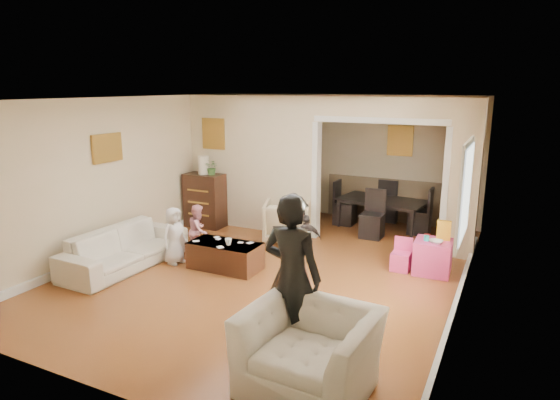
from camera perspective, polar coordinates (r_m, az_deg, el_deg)
The scene contains 27 objects.
floor at distance 7.64m, azimuth -0.67°, elevation -8.00°, with size 7.00×7.00×0.00m, color #A35C2A.
partition_left at distance 9.47m, azimuth -3.21°, elevation 4.32°, with size 2.75×0.18×2.60m, color beige.
partition_right at distance 8.32m, azimuth 20.62°, elevation 2.22°, with size 0.55×0.18×2.60m, color beige.
partition_header at distance 8.43m, azimuth 11.79°, elevation 10.64°, with size 2.22×0.18×0.35m, color beige.
window_pane at distance 6.10m, azimuth 21.01°, elevation 0.80°, with size 0.03×0.95×1.10m, color white.
framed_art_partition at distance 9.75m, azimuth -7.82°, elevation 7.73°, with size 0.45×0.03×0.55m, color brown.
framed_art_sofa_wall at distance 8.32m, azimuth -19.67°, elevation 5.79°, with size 0.03×0.55×0.40m, color brown.
framed_art_alcove at distance 10.08m, azimuth 13.97°, elevation 6.79°, with size 0.45×0.03×0.55m, color brown.
sofa at distance 7.97m, azimuth -17.79°, elevation -5.41°, with size 2.09×0.82×0.61m, color beige.
armchair_back at distance 8.82m, azimuth 0.81°, elevation -2.51°, with size 0.79×0.82×0.74m, color tan.
armchair_front at distance 4.71m, azimuth 3.47°, elevation -17.29°, with size 1.18×1.03×0.77m, color beige.
dresser at distance 9.82m, azimuth -8.83°, elevation -0.04°, with size 0.78×0.44×1.07m, color black.
table_lamp at distance 9.68m, azimuth -8.98°, elevation 4.09°, with size 0.22×0.22×0.36m, color #F4E5C7.
potted_plant at distance 9.58m, azimuth -8.00°, elevation 3.82°, with size 0.27×0.23×0.30m, color #467132.
coffee_table at distance 7.60m, azimuth -6.48°, elevation -6.53°, with size 1.11×0.55×0.41m, color #3C2013.
coffee_cup at distance 7.43m, azimuth -6.09°, elevation -4.90°, with size 0.11×0.11×0.10m, color silver.
play_table at distance 7.72m, azimuth 17.51°, elevation -6.39°, with size 0.53×0.53×0.51m, color #DD3A84.
cereal_box at distance 7.68m, azimuth 18.72°, elevation -3.41°, with size 0.20×0.07×0.30m, color yellow.
cyan_cup at distance 7.60m, azimuth 16.86°, elevation -4.32°, with size 0.08×0.08×0.08m, color #27C6C4.
toy_block at distance 7.77m, azimuth 16.92°, elevation -4.06°, with size 0.08×0.06×0.05m, color red.
play_bowl at distance 7.52m, azimuth 17.89°, elevation -4.71°, with size 0.20×0.20×0.05m, color silver.
dining_table at distance 9.80m, azimuth 11.80°, elevation -1.65°, with size 1.67×0.93×0.59m, color black.
adult_person at distance 5.00m, azimuth 1.41°, elevation -8.99°, with size 0.64×0.42×1.76m, color black.
child_kneel_a at distance 7.88m, azimuth -12.35°, elevation -4.11°, with size 0.45×0.29×0.92m, color silver.
child_kneel_b at distance 8.14m, azimuth -9.56°, elevation -3.56°, with size 0.43×0.33×0.88m, color #D6858F.
child_toddler at distance 7.70m, azimuth 3.14°, elevation -4.65°, with size 0.47×0.20×0.81m, color black.
craft_papers at distance 7.58m, azimuth -6.75°, elevation -4.92°, with size 0.92×0.51×0.00m.
Camera 1 is at (3.22, -6.35, 2.78)m, focal length 31.08 mm.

